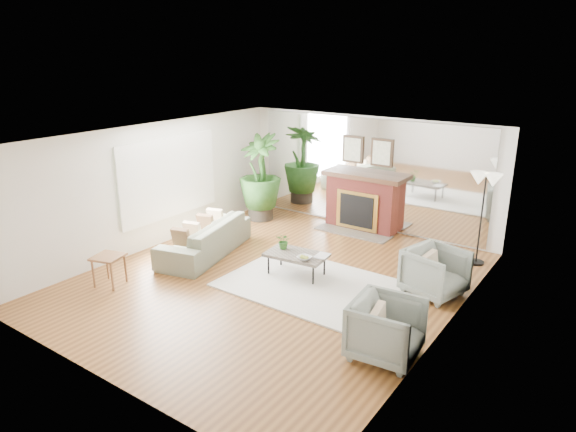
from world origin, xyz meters
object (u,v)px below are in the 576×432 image
Objects in this scene: armchair_front at (386,329)px; floor_lamp at (485,187)px; side_table at (108,260)px; coffee_table at (296,255)px; fireplace at (361,201)px; sofa at (205,238)px; potted_ficus at (260,174)px; armchair_back at (435,272)px.

floor_lamp reaches higher than armchair_front.
floor_lamp is at bearing 42.88° from side_table.
armchair_front is (2.37, -1.43, 0.01)m from coffee_table.
fireplace is 3.58m from sofa.
fireplace is at bearing 16.88° from potted_ficus.
fireplace is at bearing 169.67° from floor_lamp.
potted_ficus is at bearing 48.10° from armchair_front.
armchair_back is at bearing 87.54° from sofa.
coffee_table is 0.64× the size of floor_lamp.
armchair_back is 5.06m from potted_ficus.
armchair_back is 0.43× the size of potted_ficus.
coffee_table is 1.27× the size of armchair_front.
sofa is at bearing 68.82° from armchair_front.
coffee_table is at bearing 41.40° from side_table.
fireplace is 0.89× the size of sofa.
side_table is 6.75m from floor_lamp.
floor_lamp is at bearing -6.78° from armchair_front.
fireplace is 2.33× the size of armchair_front.
armchair_back is (4.31, 0.86, 0.06)m from sofa.
potted_ficus reaches higher than armchair_front.
side_table is 0.29× the size of potted_ficus.
armchair_back is at bearing -96.97° from floor_lamp.
sofa is at bearing -78.91° from potted_ficus.
floor_lamp is (2.47, 2.41, 1.10)m from coffee_table.
coffee_table is at bearing -135.74° from floor_lamp.
floor_lamp is (0.21, 1.71, 1.10)m from armchair_back.
floor_lamp is (4.88, 4.53, 1.05)m from side_table.
side_table is at bearing 136.33° from armchair_back.
coffee_table is at bearing -85.49° from fireplace.
fireplace reaches higher than armchair_front.
floor_lamp reaches higher than coffee_table.
floor_lamp reaches higher than side_table.
side_table is 0.33× the size of floor_lamp.
armchair_back is 0.99× the size of armchair_front.
potted_ficus is (-4.78, 1.51, 0.69)m from armchair_back.
fireplace is 1.83× the size of coffee_table.
potted_ficus is (-0.47, 2.37, 0.75)m from sofa.
side_table is at bearing -88.60° from potted_ficus.
sofa is 2.62× the size of armchair_front.
potted_ficus reaches higher than coffee_table.
coffee_table is 0.55× the size of potted_ficus.
armchair_front is 0.50× the size of floor_lamp.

